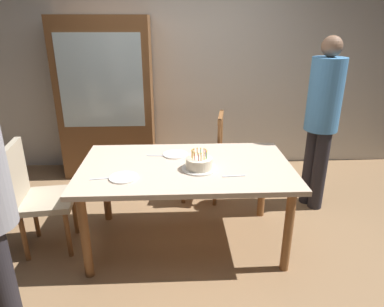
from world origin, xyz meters
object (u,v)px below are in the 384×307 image
at_px(birthday_cake, 199,164).
at_px(chair_spindle_back, 204,158).
at_px(chair_upholstered, 34,192).
at_px(plate_far_side, 175,154).
at_px(person_guest, 322,115).
at_px(dining_table, 186,174).
at_px(plate_near_celebrant, 124,177).
at_px(china_cabinet, 107,99).

relative_size(birthday_cake, chair_spindle_back, 0.29).
bearing_deg(chair_upholstered, plate_far_side, 12.08).
xyz_separation_m(chair_spindle_back, person_guest, (1.13, -0.22, 0.53)).
distance_m(dining_table, person_guest, 1.51).
distance_m(dining_table, birthday_cake, 0.19).
bearing_deg(chair_upholstered, plate_near_celebrant, -14.91).
bearing_deg(china_cabinet, chair_upholstered, -102.16).
bearing_deg(birthday_cake, person_guest, 28.95).
relative_size(birthday_cake, china_cabinet, 0.15).
bearing_deg(plate_far_side, plate_near_celebrant, -130.39).
relative_size(plate_far_side, chair_upholstered, 0.23).
distance_m(dining_table, chair_upholstered, 1.26).
xyz_separation_m(birthday_cake, plate_far_side, (-0.19, 0.32, -0.04)).
bearing_deg(plate_near_celebrant, person_guest, 24.42).
relative_size(dining_table, plate_near_celebrant, 7.84).
xyz_separation_m(plate_near_celebrant, person_guest, (1.82, 0.83, 0.24)).
relative_size(plate_near_celebrant, plate_far_side, 1.00).
bearing_deg(chair_spindle_back, chair_upholstered, -150.09).
height_order(chair_spindle_back, person_guest, person_guest).
distance_m(plate_far_side, chair_upholstered, 1.21).
distance_m(plate_far_side, china_cabinet, 1.58).
bearing_deg(birthday_cake, china_cabinet, 121.62).
bearing_deg(person_guest, birthday_cake, -151.05).
height_order(dining_table, plate_near_celebrant, plate_near_celebrant).
height_order(plate_far_side, china_cabinet, china_cabinet).
height_order(plate_near_celebrant, chair_spindle_back, chair_spindle_back).
relative_size(dining_table, china_cabinet, 0.91).
bearing_deg(chair_upholstered, china_cabinet, 77.84).
height_order(plate_far_side, chair_spindle_back, chair_spindle_back).
bearing_deg(person_guest, plate_far_side, -165.50).
bearing_deg(plate_near_celebrant, birthday_cake, 13.51).
xyz_separation_m(plate_far_side, chair_spindle_back, (0.30, 0.59, -0.29)).
distance_m(dining_table, china_cabinet, 1.83).
relative_size(plate_near_celebrant, chair_upholstered, 0.23).
xyz_separation_m(birthday_cake, person_guest, (1.24, 0.69, 0.20)).
xyz_separation_m(dining_table, chair_upholstered, (-1.25, -0.02, -0.13)).
bearing_deg(person_guest, dining_table, -156.03).
distance_m(plate_far_side, chair_spindle_back, 0.72).
bearing_deg(chair_upholstered, chair_spindle_back, 29.91).
bearing_deg(birthday_cake, chair_upholstered, 177.12).
xyz_separation_m(dining_table, person_guest, (1.35, 0.60, 0.32)).
bearing_deg(dining_table, china_cabinet, 120.32).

